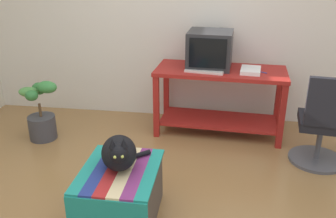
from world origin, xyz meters
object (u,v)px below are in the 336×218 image
object	(u,v)px
book	(251,70)
office_chair	(323,127)
desk	(220,90)
keyboard	(205,71)
tv_monitor	(210,50)
cat	(119,153)
potted_plant	(41,115)
ottoman_with_blanket	(121,194)

from	to	relation	value
book	office_chair	bearing A→B (deg)	-31.93
desk	keyboard	bearing A→B (deg)	-139.59
tv_monitor	book	xyz separation A→B (m)	(0.43, -0.13, -0.17)
cat	desk	bearing A→B (deg)	50.78
desk	keyboard	world-z (taller)	keyboard
keyboard	potted_plant	size ratio (longest dim) A/B	0.61
book	cat	world-z (taller)	book
desk	potted_plant	world-z (taller)	desk
book	potted_plant	xyz separation A→B (m)	(-2.17, -0.38, -0.47)
potted_plant	desk	bearing A→B (deg)	13.49
book	office_chair	world-z (taller)	office_chair
book	cat	distance (m)	1.82
keyboard	office_chair	xyz separation A→B (m)	(1.11, -0.45, -0.35)
cat	office_chair	distance (m)	1.92
keyboard	ottoman_with_blanket	world-z (taller)	keyboard
desk	keyboard	size ratio (longest dim) A/B	3.51
desk	tv_monitor	size ratio (longest dim) A/B	2.90
tv_monitor	ottoman_with_blanket	xyz separation A→B (m)	(-0.55, -1.67, -0.70)
keyboard	office_chair	world-z (taller)	office_chair
ottoman_with_blanket	book	bearing A→B (deg)	57.40
keyboard	book	bearing A→B (deg)	16.81
ottoman_with_blanket	keyboard	bearing A→B (deg)	70.75
book	ottoman_with_blanket	xyz separation A→B (m)	(-0.99, -1.54, -0.54)
keyboard	potted_plant	distance (m)	1.79
tv_monitor	cat	world-z (taller)	tv_monitor
potted_plant	office_chair	world-z (taller)	office_chair
cat	office_chair	xyz separation A→B (m)	(1.63, 1.00, -0.15)
desk	ottoman_with_blanket	xyz separation A→B (m)	(-0.68, -1.60, -0.28)
keyboard	cat	world-z (taller)	keyboard
book	potted_plant	size ratio (longest dim) A/B	0.43
tv_monitor	office_chair	distance (m)	1.36
tv_monitor	office_chair	bearing A→B (deg)	-27.42
tv_monitor	book	world-z (taller)	tv_monitor
keyboard	ottoman_with_blanket	xyz separation A→B (m)	(-0.52, -1.48, -0.53)
desk	ottoman_with_blanket	world-z (taller)	desk
desk	book	world-z (taller)	book
potted_plant	office_chair	size ratio (longest dim) A/B	0.74
tv_monitor	potted_plant	size ratio (longest dim) A/B	0.74
cat	book	bearing A→B (deg)	41.08
tv_monitor	cat	xyz separation A→B (m)	(-0.56, -1.65, -0.38)
desk	tv_monitor	bearing A→B (deg)	154.30
cat	ottoman_with_blanket	bearing A→B (deg)	-102.28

